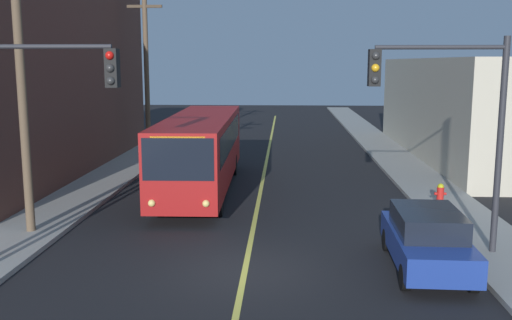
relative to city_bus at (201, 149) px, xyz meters
name	(u,v)px	position (x,y,z in m)	size (l,w,h in m)	color
ground_plane	(245,271)	(2.54, -9.72, -1.82)	(120.00, 120.00, 0.00)	black
sidewalk_left	(97,186)	(-4.71, 0.28, -1.74)	(2.50, 90.00, 0.15)	gray
sidewalk_right	(430,190)	(9.79, 0.28, -1.74)	(2.50, 90.00, 0.15)	gray
lane_stripe_center	(265,168)	(2.54, 5.28, -1.81)	(0.16, 60.00, 0.01)	#D8CC4C
city_bus	(201,149)	(0.00, 0.00, 0.00)	(2.79, 12.20, 3.20)	maroon
parked_car_blue	(427,239)	(7.35, -9.30, -0.98)	(1.92, 4.45, 1.62)	navy
utility_pole_near	(19,44)	(-4.50, -6.80, 4.18)	(2.40, 0.28, 10.67)	brown
utility_pole_mid	(146,59)	(-4.46, 9.16, 3.80)	(2.40, 0.28, 9.93)	brown
traffic_signal_left_corner	(40,106)	(-2.87, -9.31, 2.49)	(3.75, 0.48, 6.00)	#2D2D33
traffic_signal_right_corner	(445,105)	(7.95, -8.15, 2.49)	(3.75, 0.48, 6.00)	#2D2D33
fire_hydrant	(440,194)	(9.39, -2.82, -1.23)	(0.44, 0.26, 0.84)	red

